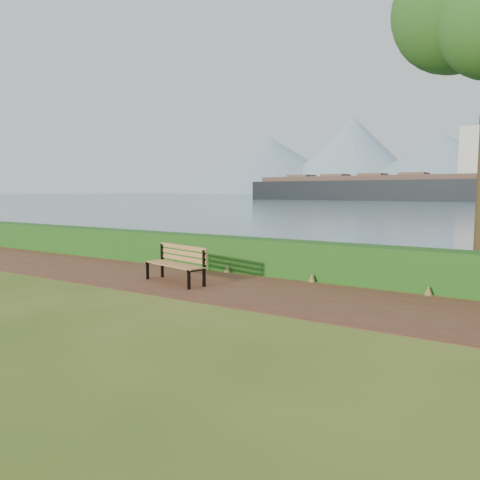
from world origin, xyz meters
The scene contains 5 objects.
ground centered at (0.00, 0.00, 0.00)m, with size 140.00×140.00×0.00m, color #405418.
path centered at (0.00, 0.30, 0.01)m, with size 40.00×3.40×0.01m, color #51291B.
hedge centered at (0.00, 2.60, 0.50)m, with size 32.00×0.85×1.00m, color #1B4112.
bench centered at (-1.35, 0.11, 0.56)m, with size 2.03×1.01×0.98m.
cargo_ship centered at (-24.15, 108.45, 3.15)m, with size 69.77×12.54×21.11m.
Camera 1 is at (6.53, -9.20, 2.40)m, focal length 35.00 mm.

